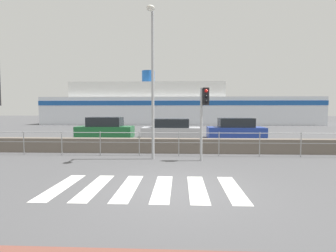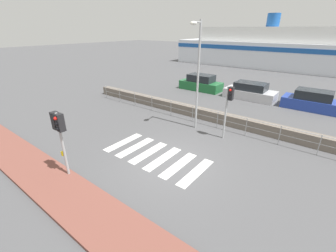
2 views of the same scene
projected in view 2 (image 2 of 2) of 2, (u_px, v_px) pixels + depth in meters
ground_plane at (170, 161)px, 10.29m from camera, size 160.00×160.00×0.00m
sidewalk_brick at (94, 214)px, 7.29m from camera, size 24.00×1.80×0.12m
crosswalk at (156, 156)px, 10.76m from camera, size 4.95×2.40×0.01m
seawall at (223, 118)px, 14.26m from camera, size 23.41×0.55×0.68m
harbor_fence at (218, 117)px, 13.47m from camera, size 21.10×0.04×1.08m
traffic_light_near at (59, 128)px, 8.41m from camera, size 0.58×0.41×2.78m
traffic_light_far at (229, 102)px, 11.58m from camera, size 0.34×0.32×2.90m
streetlamp at (197, 66)px, 12.18m from camera, size 0.32×0.98×6.03m
ferry_boat at (294, 52)px, 32.25m from camera, size 37.55×7.13×7.57m
parked_car_green at (201, 83)px, 21.96m from camera, size 4.05×1.73×1.50m
parked_car_silver at (250, 92)px, 19.27m from camera, size 4.22×1.84×1.38m
parked_car_blue at (312, 101)px, 16.67m from camera, size 4.01×1.77×1.44m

